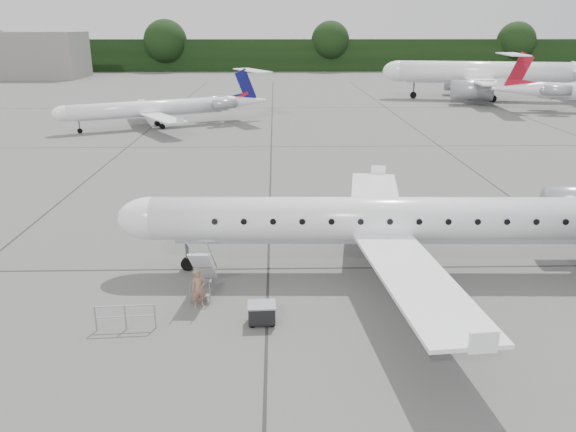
{
  "coord_description": "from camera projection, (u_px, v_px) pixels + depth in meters",
  "views": [
    {
      "loc": [
        -6.59,
        -21.85,
        10.88
      ],
      "look_at": [
        -5.99,
        3.64,
        2.3
      ],
      "focal_mm": 35.0,
      "sensor_mm": 36.0,
      "label": 1
    }
  ],
  "objects": [
    {
      "name": "ground",
      "position": [
        428.0,
        292.0,
        24.32
      ],
      "size": [
        320.0,
        320.0,
        0.0
      ],
      "primitive_type": "plane",
      "color": "slate",
      "rests_on": "ground"
    },
    {
      "name": "treeline",
      "position": [
        300.0,
        55.0,
        146.21
      ],
      "size": [
        260.0,
        4.0,
        8.0
      ],
      "primitive_type": "cube",
      "color": "black",
      "rests_on": "ground"
    },
    {
      "name": "main_regional_jet",
      "position": [
        391.0,
        198.0,
        25.34
      ],
      "size": [
        28.38,
        20.8,
        7.14
      ],
      "primitive_type": null,
      "rotation": [
        0.0,
        0.0,
        -0.03
      ],
      "color": "white",
      "rests_on": "ground"
    },
    {
      "name": "airstair",
      "position": [
        203.0,
        268.0,
        24.0
      ],
      "size": [
        0.92,
        2.48,
        2.24
      ],
      "primitive_type": null,
      "rotation": [
        0.0,
        0.0,
        -0.03
      ],
      "color": "white",
      "rests_on": "ground"
    },
    {
      "name": "passenger",
      "position": [
        199.0,
        288.0,
        22.79
      ],
      "size": [
        0.7,
        0.58,
        1.64
      ],
      "primitive_type": "imported",
      "rotation": [
        0.0,
        0.0,
        0.36
      ],
      "color": "#8F634E",
      "rests_on": "ground"
    },
    {
      "name": "safety_railing",
      "position": [
        125.0,
        318.0,
        21.14
      ],
      "size": [
        2.2,
        0.22,
        1.0
      ],
      "primitive_type": null,
      "rotation": [
        0.0,
        0.0,
        0.06
      ],
      "color": "gray",
      "rests_on": "ground"
    },
    {
      "name": "baggage_cart",
      "position": [
        262.0,
        313.0,
        21.59
      ],
      "size": [
        1.06,
        0.87,
        0.89
      ],
      "primitive_type": null,
      "rotation": [
        0.0,
        0.0,
        0.04
      ],
      "color": "black",
      "rests_on": "ground"
    },
    {
      "name": "bg_narrowbody",
      "position": [
        484.0,
        61.0,
        87.01
      ],
      "size": [
        36.98,
        29.92,
        11.76
      ],
      "primitive_type": null,
      "rotation": [
        0.0,
        0.0,
        -0.21
      ],
      "color": "white",
      "rests_on": "ground"
    },
    {
      "name": "bg_regional_left",
      "position": [
        150.0,
        101.0,
        63.09
      ],
      "size": [
        28.4,
        25.28,
        6.15
      ],
      "primitive_type": null,
      "rotation": [
        0.0,
        0.0,
        0.44
      ],
      "color": "white",
      "rests_on": "ground"
    }
  ]
}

